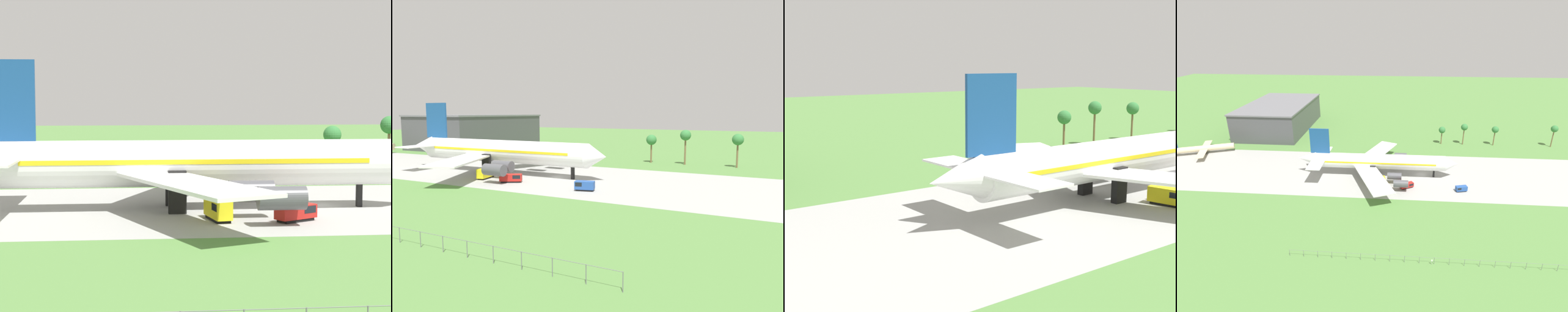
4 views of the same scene
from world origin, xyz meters
TOP-DOWN VIEW (x-y plane):
  - ground_plane at (0.00, 0.00)m, footprint 600.00×600.00m
  - taxiway_strip at (0.00, 0.00)m, footprint 320.00×44.00m
  - jet_airliner at (-19.25, -1.70)m, footprint 68.25×56.29m
  - baggage_tug at (14.59, -13.59)m, footprint 4.68×2.97m
  - fuel_truck at (-15.99, -11.08)m, footprint 3.03×6.24m
  - catering_van at (-6.31, -12.48)m, footprint 5.74×4.42m
  - terminal_building at (-84.73, 60.82)m, footprint 36.72×61.20m
  - palm_tree_row at (38.15, 40.03)m, footprint 61.97×3.60m

SIDE VIEW (x-z plane):
  - ground_plane at x=0.00m, z-range 0.00..0.00m
  - taxiway_strip at x=0.00m, z-range 0.00..0.02m
  - catering_van at x=-6.31m, z-range 0.10..2.19m
  - baggage_tug at x=14.59m, z-range 0.10..2.29m
  - fuel_truck at x=-15.99m, z-range 0.10..2.87m
  - jet_airliner at x=-19.25m, z-range -3.91..16.51m
  - terminal_building at x=-84.73m, z-range 0.02..16.35m
  - palm_tree_row at x=38.15m, z-range 3.01..14.98m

